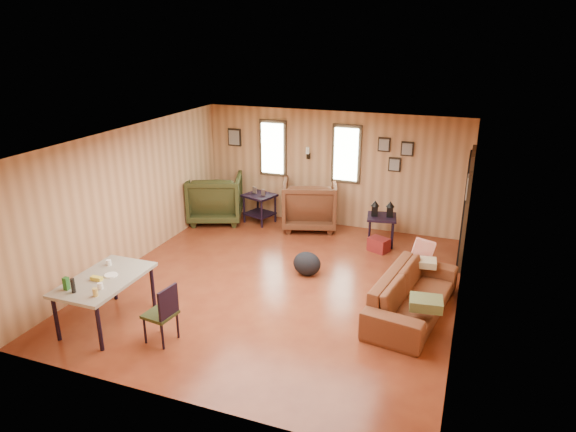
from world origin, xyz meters
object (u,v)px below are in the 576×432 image
recliner_green (215,196)px  dining_table (104,282)px  recliner_brown (309,202)px  end_table (260,203)px  sofa (413,288)px  side_table (382,215)px

recliner_green → dining_table: bearing=76.1°
dining_table → recliner_green: bearing=96.8°
recliner_brown → end_table: recliner_brown is taller
sofa → end_table: (-3.59, 2.73, 0.02)m
recliner_brown → dining_table: bearing=54.6°
sofa → side_table: 2.63m
recliner_brown → side_table: (1.58, -0.37, 0.03)m
recliner_brown → dining_table: recliner_brown is taller
recliner_brown → dining_table: 4.82m
sofa → dining_table: bearing=122.7°
end_table → sofa: bearing=-37.2°
recliner_green → sofa: bearing=129.8°
sofa → recliner_brown: (-2.51, 2.83, 0.15)m
recliner_green → side_table: 3.60m
sofa → recliner_green: 5.18m
sofa → dining_table: 4.35m
sofa → recliner_green: recliner_green is taller
recliner_brown → recliner_green: (-2.02, -0.33, 0.01)m
end_table → dining_table: bearing=-94.9°
end_table → side_table: size_ratio=0.88×
recliner_green → dining_table: recliner_green is taller
sofa → side_table: (-0.93, 2.46, 0.18)m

